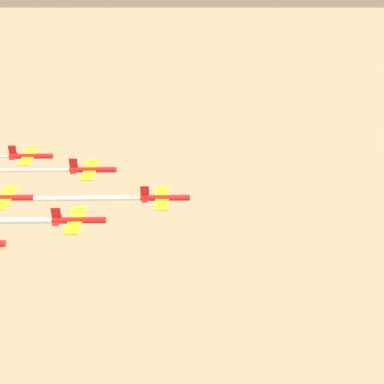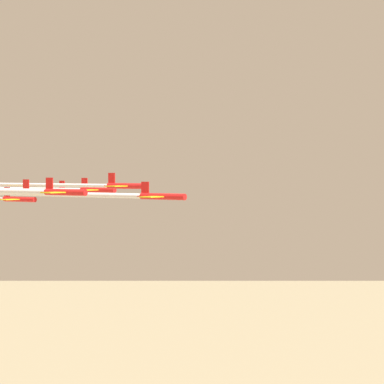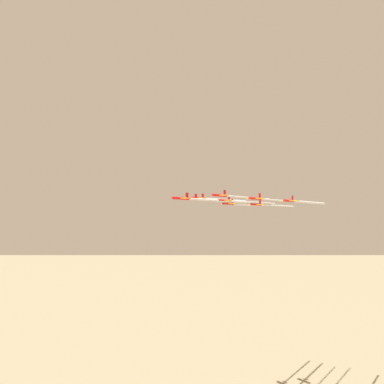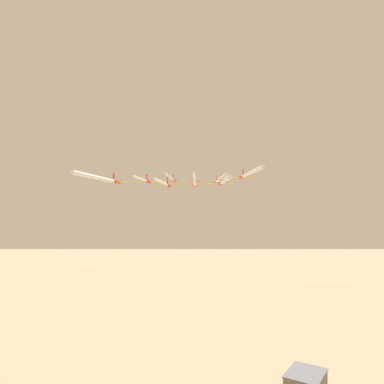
{
  "view_description": "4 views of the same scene",
  "coord_description": "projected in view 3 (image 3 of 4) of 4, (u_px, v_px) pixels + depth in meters",
  "views": [
    {
      "loc": [
        -14.12,
        125.75,
        200.86
      ],
      "look_at": [
        39.72,
        35.7,
        140.25
      ],
      "focal_mm": 50.0,
      "sensor_mm": 36.0,
      "label": 1
    },
    {
      "loc": [
        -97.91,
        100.23,
        144.91
      ],
      "look_at": [
        35.84,
        37.7,
        141.07
      ],
      "focal_mm": 70.0,
      "sensor_mm": 36.0,
      "label": 2
    },
    {
      "loc": [
        12.54,
        -102.29,
        131.48
      ],
      "look_at": [
        50.69,
        45.07,
        143.58
      ],
      "focal_mm": 28.0,
      "sensor_mm": 36.0,
      "label": 3
    },
    {
      "loc": [
        211.81,
        145.48,
        132.67
      ],
      "look_at": [
        48.9,
        41.84,
        136.57
      ],
      "focal_mm": 35.0,
      "sensor_mm": 36.0,
      "label": 4
    }
  ],
  "objects": [
    {
      "name": "smoke_trail_5",
      "position": [
        226.0,
        200.0,
        206.51
      ],
      "size": [
        40.2,
        25.42,
        1.16
      ],
      "rotation": [
        0.0,
        0.0,
        2.12
      ],
      "color": "white"
    },
    {
      "name": "smoke_trail_6",
      "position": [
        310.0,
        202.0,
        183.24
      ],
      "size": [
        39.7,
        25.14,
        1.21
      ],
      "rotation": [
        0.0,
        0.0,
        2.12
      ],
      "color": "white"
    },
    {
      "name": "jet_6",
      "position": [
        289.0,
        201.0,
        163.09
      ],
      "size": [
        10.49,
        10.29,
        3.7
      ],
      "rotation": [
        0.0,
        0.0,
        2.12
      ],
      "color": "red"
    },
    {
      "name": "smoke_trail_0",
      "position": [
        220.0,
        201.0,
        168.68
      ],
      "size": [
        43.88,
        27.65,
        1.07
      ],
      "rotation": [
        0.0,
        0.0,
        2.12
      ],
      "color": "white"
    },
    {
      "name": "jet_2",
      "position": [
        191.0,
        199.0,
        166.4
      ],
      "size": [
        10.49,
        10.29,
        3.7
      ],
      "rotation": [
        0.0,
        0.0,
        2.12
      ],
      "color": "red"
    },
    {
      "name": "jet_3",
      "position": [
        256.0,
        198.0,
        157.69
      ],
      "size": [
        10.49,
        10.29,
        3.7
      ],
      "rotation": [
        0.0,
        0.0,
        2.12
      ],
      "color": "red"
    },
    {
      "name": "jet_5",
      "position": [
        198.0,
        198.0,
        186.13
      ],
      "size": [
        10.49,
        10.29,
        3.7
      ],
      "rotation": [
        0.0,
        0.0,
        2.12
      ],
      "color": "red"
    },
    {
      "name": "jet_1",
      "position": [
        220.0,
        195.0,
        152.33
      ],
      "size": [
        10.49,
        10.29,
        3.7
      ],
      "rotation": [
        0.0,
        0.0,
        2.12
      ],
      "color": "red"
    },
    {
      "name": "jet_7",
      "position": [
        256.0,
        204.0,
        177.11
      ],
      "size": [
        10.49,
        10.29,
        3.7
      ],
      "rotation": [
        0.0,
        0.0,
        2.12
      ],
      "color": "red"
    },
    {
      "name": "smoke_trail_1",
      "position": [
        250.0,
        198.0,
        172.09
      ],
      "size": [
        38.57,
        24.25,
        0.85
      ],
      "rotation": [
        0.0,
        0.0,
        2.12
      ],
      "color": "white"
    },
    {
      "name": "smoke_trail_7",
      "position": [
        278.0,
        206.0,
        196.45
      ],
      "size": [
        37.57,
        23.63,
        0.84
      ],
      "rotation": [
        0.0,
        0.0,
        2.12
      ],
      "color": "white"
    },
    {
      "name": "jet_8",
      "position": [
        229.0,
        204.0,
        191.34
      ],
      "size": [
        10.49,
        10.29,
        3.7
      ],
      "rotation": [
        0.0,
        0.0,
        2.12
      ],
      "color": "red"
    },
    {
      "name": "jet_0",
      "position": [
        181.0,
        198.0,
        146.72
      ],
      "size": [
        10.49,
        10.29,
        3.7
      ],
      "rotation": [
        0.0,
        0.0,
        2.12
      ],
      "color": "red"
    },
    {
      "name": "smoke_trail_2",
      "position": [
        226.0,
        201.0,
        189.22
      ],
      "size": [
        46.04,
        29.07,
        1.25
      ],
      "rotation": [
        0.0,
        0.0,
        2.12
      ],
      "color": "white"
    },
    {
      "name": "jet_4",
      "position": [
        225.0,
        200.0,
        171.82
      ],
      "size": [
        10.49,
        10.29,
        3.7
      ],
      "rotation": [
        0.0,
        0.0,
        2.12
      ],
      "color": "red"
    },
    {
      "name": "smoke_trail_3",
      "position": [
        276.0,
        200.0,
        173.25
      ],
      "size": [
        28.59,
        18.05,
        0.77
      ],
      "rotation": [
        0.0,
        0.0,
        2.12
      ],
      "color": "white"
    },
    {
      "name": "smoke_trail_4",
      "position": [
        254.0,
        202.0,
        194.57
      ],
      "size": [
        45.62,
        28.58,
        0.79
      ],
      "rotation": [
        0.0,
        0.0,
        2.12
      ],
      "color": "white"
    },
    {
      "name": "smoke_trail_8",
      "position": [
        248.0,
        205.0,
        207.71
      ],
      "size": [
        30.8,
        19.7,
        1.3
      ],
      "rotation": [
        0.0,
        0.0,
        2.12
      ],
      "color": "white"
    }
  ]
}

